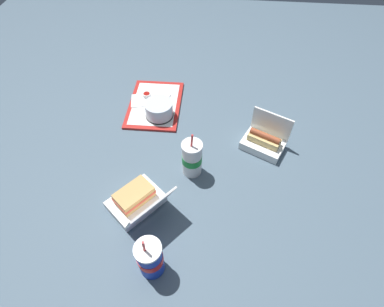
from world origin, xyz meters
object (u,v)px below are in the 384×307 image
Objects in this scene: clamshell_hotdog_front at (264,141)px; soda_cup_right at (150,258)px; plastic_fork at (166,101)px; food_tray at (155,104)px; soda_cup_corner at (193,158)px; cake_container at (159,110)px; ketchup_cup at (147,95)px; clamshell_sandwich_corner at (137,200)px.

soda_cup_right is at bearing -34.48° from clamshell_hotdog_front.
clamshell_hotdog_front is at bearing 145.52° from soda_cup_right.
clamshell_hotdog_front is at bearing 78.21° from plastic_fork.
soda_cup_corner is (0.40, 0.23, 0.08)m from food_tray.
food_tray is 0.10m from cake_container.
plastic_fork is 0.85m from soda_cup_right.
cake_container reaches higher than food_tray.
clamshell_hotdog_front is (0.23, 0.54, 0.03)m from food_tray.
soda_cup_right is at bearing 7.53° from cake_container.
plastic_fork is at bearing 77.32° from ketchup_cup.
food_tray is at bearing -113.61° from clamshell_hotdog_front.
clamshell_hotdog_front is (0.26, 0.48, 0.02)m from plastic_fork.
soda_cup_right reaches higher than ketchup_cup.
plastic_fork is 0.50× the size of soda_cup_right.
plastic_fork is (-0.02, 0.05, 0.01)m from food_tray.
soda_cup_corner is at bearing 134.12° from clamshell_sandwich_corner.
clamshell_hotdog_front is at bearing 66.39° from food_tray.
soda_cup_corner is 1.03× the size of soda_cup_right.
clamshell_hotdog_front is (0.28, 0.59, 0.01)m from ketchup_cup.
soda_cup_right is (0.82, 0.14, 0.08)m from food_tray.
plastic_fork is 0.55m from clamshell_hotdog_front.
cake_container is 0.63× the size of clamshell_hotdog_front.
cake_container is at bearing 179.94° from clamshell_sandwich_corner.
soda_cup_corner is at bearing 39.40° from plastic_fork.
soda_cup_right is (0.42, -0.10, -0.00)m from soda_cup_corner.
clamshell_sandwich_corner is at bearing 7.83° from ketchup_cup.
clamshell_sandwich_corner is at bearing 3.72° from food_tray.
ketchup_cup is 0.18× the size of soda_cup_corner.
ketchup_cup is 0.53m from soda_cup_corner.
soda_cup_corner is (-0.19, 0.20, 0.04)m from clamshell_sandwich_corner.
soda_cup_corner reaches higher than clamshell_hotdog_front.
clamshell_hotdog_front is (0.15, 0.50, -0.01)m from cake_container.
plastic_fork is at bearing 178.66° from clamshell_sandwich_corner.
soda_cup_corner reaches higher than soda_cup_right.
soda_cup_right is (0.86, 0.18, 0.06)m from ketchup_cup.
soda_cup_corner reaches higher than cake_container.
plastic_fork is at bearing -174.36° from soda_cup_right.
cake_container is 0.62× the size of soda_cup_right.
clamshell_hotdog_front reaches higher than ketchup_cup.
plastic_fork is 0.61m from clamshell_sandwich_corner.
food_tray is at bearing -51.41° from plastic_fork.
soda_cup_corner reaches higher than clamshell_sandwich_corner.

